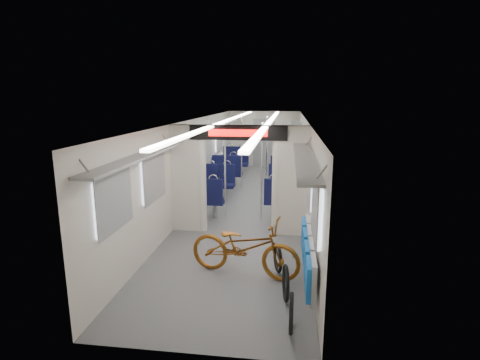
{
  "coord_description": "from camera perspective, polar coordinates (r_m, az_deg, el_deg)",
  "views": [
    {
      "loc": [
        1.02,
        -9.62,
        2.85
      ],
      "look_at": [
        -0.0,
        -1.75,
        1.09
      ],
      "focal_mm": 28.0,
      "sensor_mm": 36.0,
      "label": 1
    }
  ],
  "objects": [
    {
      "name": "bike_hoop_a",
      "position": [
        4.93,
        7.8,
        -19.72
      ],
      "size": [
        0.06,
        0.52,
        0.51
      ],
      "primitive_type": "torus",
      "rotation": [
        1.57,
        0.0,
        1.55
      ],
      "color": "black",
      "rests_on": "ground"
    },
    {
      "name": "stanchion_near_left",
      "position": [
        8.57,
        -2.28,
        1.02
      ],
      "size": [
        0.04,
        0.04,
        2.3
      ],
      "primitive_type": "cylinder",
      "color": "silver",
      "rests_on": "ground"
    },
    {
      "name": "flip_bench",
      "position": [
        5.77,
        10.3,
        -10.9
      ],
      "size": [
        0.12,
        2.14,
        0.55
      ],
      "color": "gray",
      "rests_on": "carriage"
    },
    {
      "name": "bike_hoop_c",
      "position": [
        6.37,
        5.77,
        -11.99
      ],
      "size": [
        0.18,
        0.48,
        0.48
      ],
      "primitive_type": "torus",
      "rotation": [
        1.57,
        0.0,
        1.84
      ],
      "color": "black",
      "rests_on": "ground"
    },
    {
      "name": "bicycle",
      "position": [
        6.14,
        0.7,
        -10.16
      ],
      "size": [
        1.95,
        1.03,
        0.97
      ],
      "primitive_type": "imported",
      "rotation": [
        0.0,
        0.0,
        1.35
      ],
      "color": "brown",
      "rests_on": "ground"
    },
    {
      "name": "stanchion_near_right",
      "position": [
        8.71,
        3.31,
        1.2
      ],
      "size": [
        0.04,
        0.04,
        2.3
      ],
      "primitive_type": "cylinder",
      "color": "silver",
      "rests_on": "ground"
    },
    {
      "name": "seat_bay_near_left",
      "position": [
        9.84,
        -4.25,
        -1.12
      ],
      "size": [
        0.91,
        2.07,
        1.1
      ],
      "color": "black",
      "rests_on": "ground"
    },
    {
      "name": "seat_bay_near_right",
      "position": [
        9.84,
        6.71,
        -1.16
      ],
      "size": [
        0.91,
        2.09,
        1.1
      ],
      "color": "black",
      "rests_on": "ground"
    },
    {
      "name": "bike_hoop_b",
      "position": [
        5.57,
        6.98,
        -15.54
      ],
      "size": [
        0.12,
        0.54,
        0.54
      ],
      "primitive_type": "torus",
      "rotation": [
        1.57,
        0.0,
        1.7
      ],
      "color": "black",
      "rests_on": "ground"
    },
    {
      "name": "carriage",
      "position": [
        9.51,
        1.18,
        4.31
      ],
      "size": [
        12.0,
        12.02,
        2.31
      ],
      "color": "#515456",
      "rests_on": "ground"
    },
    {
      "name": "seat_bay_far_right",
      "position": [
        13.17,
        6.94,
        2.37
      ],
      "size": [
        0.94,
        2.21,
        1.14
      ],
      "color": "black",
      "rests_on": "ground"
    },
    {
      "name": "stanchion_far_right",
      "position": [
        11.58,
        4.06,
        4.0
      ],
      "size": [
        0.05,
        0.05,
        2.3
      ],
      "primitive_type": "cylinder",
      "color": "silver",
      "rests_on": "ground"
    },
    {
      "name": "stanchion_far_left",
      "position": [
        11.64,
        0.23,
        4.07
      ],
      "size": [
        0.04,
        0.04,
        2.3
      ],
      "primitive_type": "cylinder",
      "color": "silver",
      "rests_on": "ground"
    },
    {
      "name": "seat_bay_far_left",
      "position": [
        13.09,
        -1.29,
        2.45
      ],
      "size": [
        0.96,
        2.3,
        1.17
      ],
      "color": "black",
      "rests_on": "ground"
    }
  ]
}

